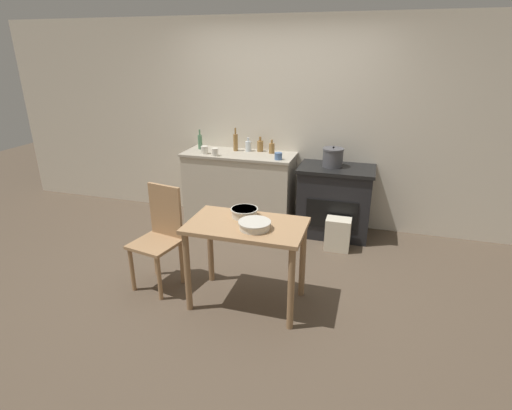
# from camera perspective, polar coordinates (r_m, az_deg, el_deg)

# --- Properties ---
(ground_plane) EXTENTS (14.00, 14.00, 0.00)m
(ground_plane) POSITION_cam_1_polar(r_m,az_deg,el_deg) (4.16, -1.70, -9.89)
(ground_plane) COLOR brown
(wall_back) EXTENTS (8.00, 0.07, 2.55)m
(wall_back) POSITION_cam_1_polar(r_m,az_deg,el_deg) (5.17, 3.79, 11.44)
(wall_back) COLOR beige
(wall_back) RESTS_ON ground_plane
(counter_cabinet) EXTENTS (1.41, 0.57, 0.94)m
(counter_cabinet) POSITION_cam_1_polar(r_m,az_deg,el_deg) (5.21, -2.37, 2.41)
(counter_cabinet) COLOR beige
(counter_cabinet) RESTS_ON ground_plane
(stove) EXTENTS (0.89, 0.59, 0.86)m
(stove) POSITION_cam_1_polar(r_m,az_deg,el_deg) (4.97, 11.16, 0.59)
(stove) COLOR black
(stove) RESTS_ON ground_plane
(work_table) EXTENTS (1.00, 0.60, 0.78)m
(work_table) POSITION_cam_1_polar(r_m,az_deg,el_deg) (3.45, -1.37, -4.77)
(work_table) COLOR #A87F56
(work_table) RESTS_ON ground_plane
(chair) EXTENTS (0.47, 0.47, 0.98)m
(chair) POSITION_cam_1_polar(r_m,az_deg,el_deg) (3.90, -13.57, -4.13)
(chair) COLOR #A87F56
(chair) RESTS_ON ground_plane
(flour_sack) EXTENTS (0.28, 0.20, 0.38)m
(flour_sack) POSITION_cam_1_polar(r_m,az_deg,el_deg) (4.67, 11.59, -4.10)
(flour_sack) COLOR beige
(flour_sack) RESTS_ON ground_plane
(stock_pot) EXTENTS (0.25, 0.25, 0.24)m
(stock_pot) POSITION_cam_1_polar(r_m,az_deg,el_deg) (4.82, 10.92, 6.70)
(stock_pot) COLOR #4C4C51
(stock_pot) RESTS_ON stove
(mixing_bowl_large) EXTENTS (0.27, 0.27, 0.07)m
(mixing_bowl_large) POSITION_cam_1_polar(r_m,az_deg,el_deg) (3.28, -0.19, -2.81)
(mixing_bowl_large) COLOR silver
(mixing_bowl_large) RESTS_ON work_table
(mixing_bowl_small) EXTENTS (0.24, 0.24, 0.08)m
(mixing_bowl_small) POSITION_cam_1_polar(r_m,az_deg,el_deg) (3.51, -1.67, -1.02)
(mixing_bowl_small) COLOR silver
(mixing_bowl_small) RESTS_ON work_table
(bottle_far_left) EXTENTS (0.08, 0.08, 0.17)m
(bottle_far_left) POSITION_cam_1_polar(r_m,az_deg,el_deg) (5.17, -1.10, 8.44)
(bottle_far_left) COLOR silver
(bottle_far_left) RESTS_ON counter_cabinet
(bottle_left) EXTENTS (0.06, 0.06, 0.25)m
(bottle_left) POSITION_cam_1_polar(r_m,az_deg,el_deg) (5.32, -7.99, 8.97)
(bottle_left) COLOR #517F5B
(bottle_left) RESTS_ON counter_cabinet
(bottle_mid_left) EXTENTS (0.07, 0.07, 0.17)m
(bottle_mid_left) POSITION_cam_1_polar(r_m,az_deg,el_deg) (5.06, 2.26, 8.14)
(bottle_mid_left) COLOR olive
(bottle_mid_left) RESTS_ON counter_cabinet
(bottle_center_left) EXTENTS (0.06, 0.06, 0.29)m
(bottle_center_left) POSITION_cam_1_polar(r_m,az_deg,el_deg) (5.18, -2.94, 8.98)
(bottle_center_left) COLOR olive
(bottle_center_left) RESTS_ON counter_cabinet
(bottle_center) EXTENTS (0.08, 0.08, 0.19)m
(bottle_center) POSITION_cam_1_polar(r_m,az_deg,el_deg) (5.15, 0.60, 8.46)
(bottle_center) COLOR olive
(bottle_center) RESTS_ON counter_cabinet
(cup_center_right) EXTENTS (0.09, 0.09, 0.10)m
(cup_center_right) POSITION_cam_1_polar(r_m,az_deg,el_deg) (5.08, -7.37, 7.82)
(cup_center_right) COLOR silver
(cup_center_right) RESTS_ON counter_cabinet
(cup_mid_right) EXTENTS (0.08, 0.08, 0.09)m
(cup_mid_right) POSITION_cam_1_polar(r_m,az_deg,el_deg) (4.96, -5.87, 7.54)
(cup_mid_right) COLOR silver
(cup_mid_right) RESTS_ON counter_cabinet
(cup_right) EXTENTS (0.09, 0.09, 0.08)m
(cup_right) POSITION_cam_1_polar(r_m,az_deg,el_deg) (4.77, 3.21, 6.99)
(cup_right) COLOR #4C6B99
(cup_right) RESTS_ON counter_cabinet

